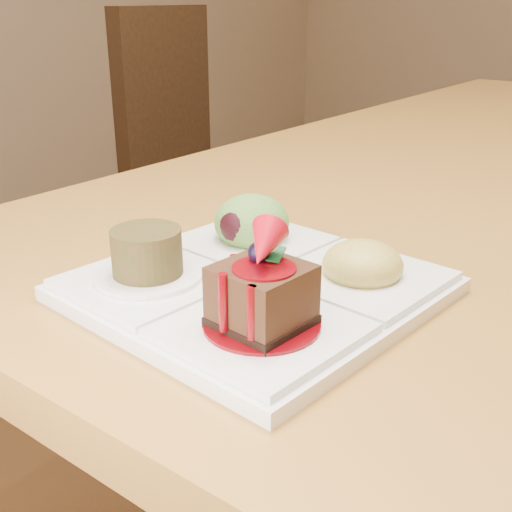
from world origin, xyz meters
The scene contains 2 objects.
chair_left centered at (-1.00, 0.20, 0.54)m, with size 0.51×0.51×0.96m.
sampler_plate centered at (-0.11, -0.71, 0.77)m, with size 0.27×0.27×0.10m.
Camera 1 is at (0.18, -1.08, 0.97)m, focal length 45.00 mm.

